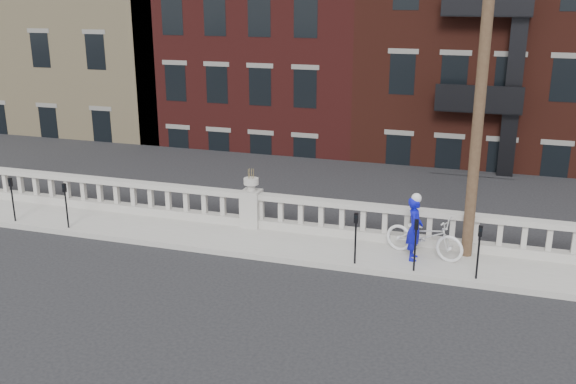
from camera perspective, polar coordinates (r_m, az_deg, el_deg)
name	(u,v)px	position (r m, az deg, el deg)	size (l,w,h in m)	color
ground	(194,285)	(15.88, -8.34, -8.21)	(120.00, 120.00, 0.00)	black
sidewalk	(240,239)	(18.35, -4.28, -4.20)	(32.00, 2.20, 0.15)	#9C9790
balustrade	(252,210)	(18.99, -3.25, -1.62)	(28.00, 0.34, 1.03)	#9C9790
planter_pedestal	(252,204)	(18.93, -3.26, -1.08)	(0.55, 0.55, 1.76)	#9C9790
lower_level	(383,71)	(36.57, 8.44, 10.58)	(80.00, 44.00, 20.80)	#605E59
utility_pole	(483,60)	(16.48, 16.98, 11.17)	(1.60, 0.28, 10.00)	#422D1E
parking_meter_a	(12,194)	(20.96, -23.33, -0.20)	(0.10, 0.09, 1.36)	black
parking_meter_b	(66,200)	(19.79, -19.15, -0.71)	(0.10, 0.09, 1.36)	black
parking_meter_c	(356,232)	(16.31, 6.04, -3.60)	(0.10, 0.09, 1.36)	black
parking_meter_d	(416,239)	(16.10, 11.27, -4.13)	(0.10, 0.09, 1.36)	black
parking_meter_e	(479,246)	(16.04, 16.61, -4.63)	(0.10, 0.09, 1.36)	black
bicycle	(424,236)	(17.17, 12.03, -3.83)	(0.74, 2.13, 1.12)	white
cyclist	(415,228)	(16.82, 11.19, -3.20)	(0.61, 0.40, 1.68)	#0C0EB8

